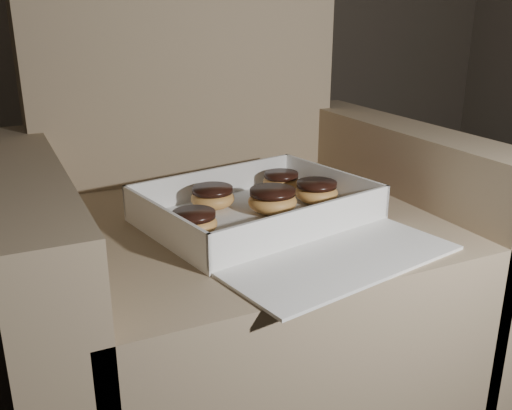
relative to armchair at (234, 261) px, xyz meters
name	(u,v)px	position (x,y,z in m)	size (l,w,h in m)	color
armchair	(234,261)	(0.00, 0.00, 0.00)	(0.82, 0.69, 0.86)	#887356
bakery_box	(271,219)	(0.02, -0.13, 0.13)	(0.44, 0.49, 0.06)	white
donut_a	(317,191)	(0.14, -0.07, 0.14)	(0.08, 0.08, 0.04)	#E9AF51
donut_b	(194,222)	(-0.12, -0.12, 0.14)	(0.07, 0.07, 0.04)	#E9AF51
donut_c	(213,197)	(-0.05, -0.02, 0.14)	(0.08, 0.08, 0.04)	#E9AF51
donut_d	(272,200)	(0.04, -0.09, 0.14)	(0.09, 0.09, 0.04)	#E9AF51
donut_e	(281,181)	(0.11, 0.02, 0.14)	(0.07, 0.07, 0.04)	#E9AF51
crumb_a	(245,231)	(-0.04, -0.15, 0.12)	(0.01, 0.01, 0.00)	black
crumb_b	(265,236)	(-0.02, -0.18, 0.12)	(0.01, 0.01, 0.00)	black
crumb_c	(195,245)	(-0.14, -0.17, 0.12)	(0.01, 0.01, 0.00)	black
crumb_d	(360,209)	(0.18, -0.14, 0.12)	(0.01, 0.01, 0.00)	black
crumb_e	(280,218)	(0.03, -0.12, 0.12)	(0.01, 0.01, 0.00)	black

